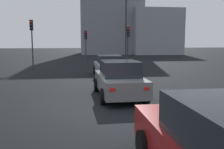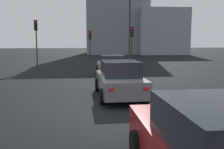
{
  "view_description": "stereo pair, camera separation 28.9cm",
  "coord_description": "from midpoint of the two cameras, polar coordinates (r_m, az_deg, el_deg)",
  "views": [
    {
      "loc": [
        -9.49,
        0.47,
        2.51
      ],
      "look_at": [
        1.11,
        -0.98,
        1.09
      ],
      "focal_mm": 41.09,
      "sensor_mm": 36.0,
      "label": 1
    },
    {
      "loc": [
        -9.52,
        0.19,
        2.51
      ],
      "look_at": [
        1.11,
        -0.98,
        1.09
      ],
      "focal_mm": 41.09,
      "sensor_mm": 36.0,
      "label": 2
    }
  ],
  "objects": [
    {
      "name": "ground_plane",
      "position": [
        9.86,
        -5.68,
        -7.83
      ],
      "size": [
        160.0,
        160.0,
        0.2
      ],
      "primitive_type": "cube",
      "color": "black"
    },
    {
      "name": "car_silver_left_lead",
      "position": [
        18.03,
        -1.13,
        1.87
      ],
      "size": [
        4.84,
        2.03,
        1.5
      ],
      "rotation": [
        0.0,
        0.0,
        0.01
      ],
      "color": "#A8AAB2",
      "rests_on": "ground_plane"
    },
    {
      "name": "car_grey_left_second",
      "position": [
        11.47,
        0.89,
        -1.15
      ],
      "size": [
        4.4,
        2.06,
        1.63
      ],
      "rotation": [
        0.0,
        0.0,
        0.02
      ],
      "color": "slate",
      "rests_on": "ground_plane"
    },
    {
      "name": "traffic_light_near_left",
      "position": [
        27.13,
        -6.17,
        7.61
      ],
      "size": [
        0.32,
        0.28,
        3.55
      ],
      "rotation": [
        0.0,
        0.0,
        3.15
      ],
      "color": "#2D2D30",
      "rests_on": "ground_plane"
    },
    {
      "name": "traffic_light_near_right",
      "position": [
        23.69,
        3.22,
        8.0
      ],
      "size": [
        0.32,
        0.28,
        3.75
      ],
      "rotation": [
        0.0,
        0.0,
        3.13
      ],
      "color": "#2D2D30",
      "rests_on": "ground_plane"
    },
    {
      "name": "traffic_light_far_left",
      "position": [
        23.61,
        -17.78,
        8.58
      ],
      "size": [
        0.32,
        0.28,
        4.3
      ],
      "rotation": [
        0.0,
        0.0,
        3.12
      ],
      "color": "#2D2D30",
      "rests_on": "ground_plane"
    },
    {
      "name": "street_lamp_kerbside",
      "position": [
        23.0,
        2.75,
        10.9
      ],
      "size": [
        0.56,
        0.36,
        6.46
      ],
      "color": "#2D2D30",
      "rests_on": "ground_plane"
    },
    {
      "name": "building_facade_left",
      "position": [
        52.09,
        8.25,
        9.22
      ],
      "size": [
        13.71,
        8.81,
        8.22
      ],
      "primitive_type": "cube",
      "color": "gray",
      "rests_on": "ground_plane"
    },
    {
      "name": "building_facade_center",
      "position": [
        50.4,
        -0.57,
        14.53
      ],
      "size": [
        9.43,
        11.17,
        17.29
      ],
      "primitive_type": "cube",
      "color": "slate",
      "rests_on": "ground_plane"
    }
  ]
}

